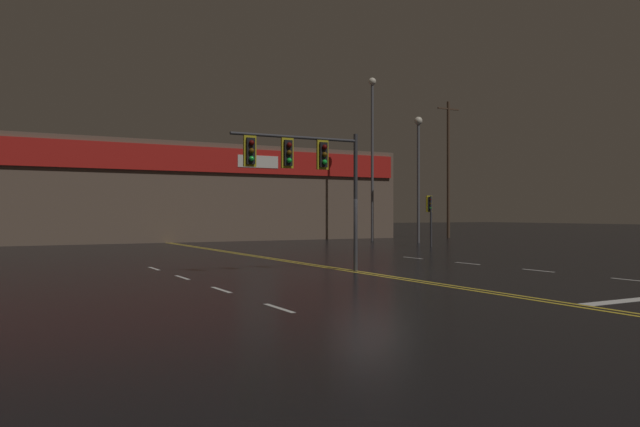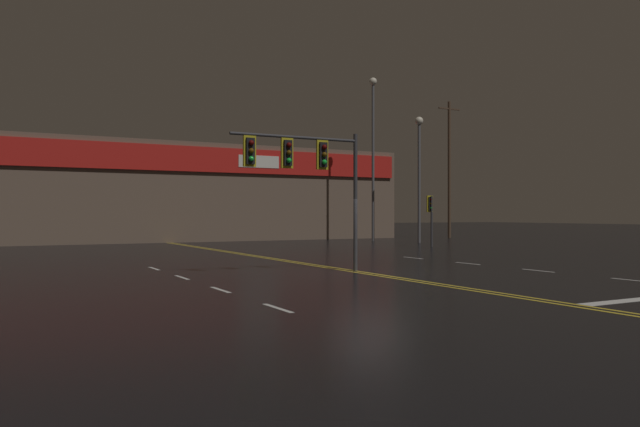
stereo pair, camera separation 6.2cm
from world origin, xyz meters
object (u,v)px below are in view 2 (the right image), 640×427
at_px(traffic_signal_corner_northeast, 430,209).
at_px(streetlight_median_approach, 373,140).
at_px(streetlight_near_right, 419,161).
at_px(traffic_signal_median, 303,162).

relative_size(traffic_signal_corner_northeast, streetlight_median_approach, 0.26).
xyz_separation_m(traffic_signal_corner_northeast, streetlight_near_right, (2.61, 4.52, 3.33)).
distance_m(streetlight_near_right, streetlight_median_approach, 4.45).
height_order(streetlight_near_right, streetlight_median_approach, streetlight_median_approach).
xyz_separation_m(traffic_signal_median, streetlight_median_approach, (15.74, 19.79, 3.69)).
bearing_deg(streetlight_near_right, traffic_signal_corner_northeast, -119.95).
bearing_deg(traffic_signal_corner_northeast, streetlight_near_right, 60.05).
xyz_separation_m(streetlight_near_right, streetlight_median_approach, (-1.23, 3.88, 1.80)).
bearing_deg(streetlight_median_approach, streetlight_near_right, -72.40).
height_order(traffic_signal_corner_northeast, streetlight_near_right, streetlight_near_right).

